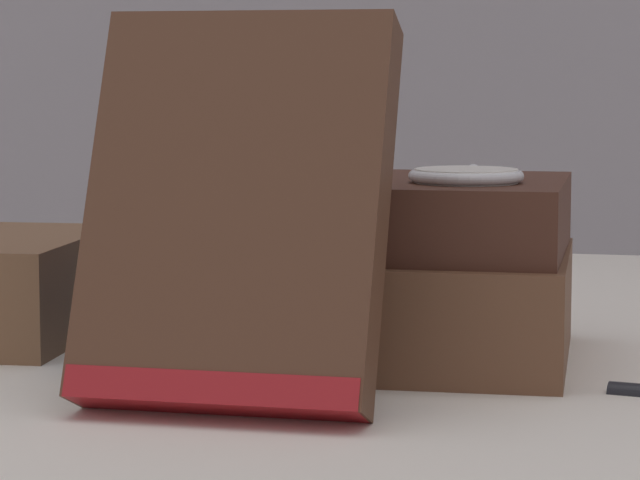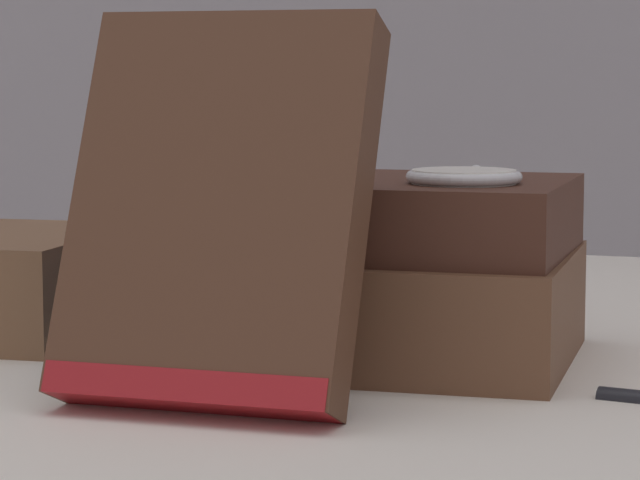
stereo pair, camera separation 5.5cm
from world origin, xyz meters
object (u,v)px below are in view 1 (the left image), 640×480
book_leaning_front (236,223)px  pocket_watch (466,176)px  book_flat_top (353,214)px  book_flat_bottom (328,303)px

book_leaning_front → pocket_watch: 0.12m
book_leaning_front → pocket_watch: book_leaning_front is taller
book_flat_top → book_leaning_front: (-0.02, -0.11, 0.01)m
book_leaning_front → pocket_watch: (0.08, 0.09, 0.01)m
book_leaning_front → pocket_watch: size_ratio=2.89×
book_flat_bottom → pocket_watch: 0.09m
book_flat_bottom → pocket_watch: (0.06, -0.02, 0.06)m
book_flat_top → book_leaning_front: bearing=-102.8°
book_flat_bottom → book_flat_top: book_flat_top is taller
book_leaning_front → pocket_watch: bearing=51.1°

